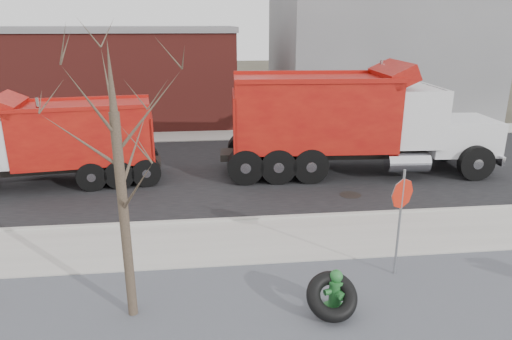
{
  "coord_description": "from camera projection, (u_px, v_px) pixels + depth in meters",
  "views": [
    {
      "loc": [
        -1.66,
        -10.43,
        5.43
      ],
      "look_at": [
        -0.28,
        1.97,
        1.4
      ],
      "focal_mm": 32.0,
      "sensor_mm": 36.0,
      "label": 1
    }
  ],
  "objects": [
    {
      "name": "ground",
      "position": [
        275.0,
        245.0,
        11.71
      ],
      "size": [
        120.0,
        120.0,
        0.0
      ],
      "primitive_type": "plane",
      "color": "#383328",
      "rests_on": "ground"
    },
    {
      "name": "gravel_verge",
      "position": [
        304.0,
        332.0,
        8.39
      ],
      "size": [
        60.0,
        5.0,
        0.03
      ],
      "primitive_type": "cube",
      "color": "slate",
      "rests_on": "ground"
    },
    {
      "name": "sidewalk",
      "position": [
        274.0,
        239.0,
        11.93
      ],
      "size": [
        60.0,
        2.5,
        0.06
      ],
      "primitive_type": "cube",
      "color": "#9E9B93",
      "rests_on": "ground"
    },
    {
      "name": "curb",
      "position": [
        267.0,
        218.0,
        13.16
      ],
      "size": [
        60.0,
        0.15,
        0.11
      ],
      "primitive_type": "cube",
      "color": "#9E9B93",
      "rests_on": "ground"
    },
    {
      "name": "road",
      "position": [
        251.0,
        170.0,
        17.66
      ],
      "size": [
        60.0,
        9.4,
        0.02
      ],
      "primitive_type": "cube",
      "color": "black",
      "rests_on": "ground"
    },
    {
      "name": "far_sidewalk",
      "position": [
        239.0,
        135.0,
        23.05
      ],
      "size": [
        60.0,
        2.0,
        0.06
      ],
      "primitive_type": "cube",
      "color": "#9E9B93",
      "rests_on": "ground"
    },
    {
      "name": "building_grey",
      "position": [
        375.0,
        47.0,
        28.45
      ],
      "size": [
        12.0,
        10.0,
        8.0
      ],
      "color": "gray",
      "rests_on": "ground"
    },
    {
      "name": "building_brick",
      "position": [
        57.0,
        74.0,
        25.91
      ],
      "size": [
        20.2,
        8.2,
        5.3
      ],
      "color": "maroon",
      "rests_on": "ground"
    },
    {
      "name": "bare_tree",
      "position": [
        118.0,
        152.0,
        7.9
      ],
      "size": [
        3.2,
        3.2,
        5.2
      ],
      "color": "#382D23",
      "rests_on": "ground"
    },
    {
      "name": "fire_hydrant",
      "position": [
        335.0,
        292.0,
        8.93
      ],
      "size": [
        0.51,
        0.5,
        0.89
      ],
      "rotation": [
        0.0,
        0.0,
        0.32
      ],
      "color": "#2D7736",
      "rests_on": "ground"
    },
    {
      "name": "truck_tire",
      "position": [
        332.0,
        296.0,
        8.73
      ],
      "size": [
        1.02,
        0.96,
        0.86
      ],
      "color": "black",
      "rests_on": "ground"
    },
    {
      "name": "stop_sign",
      "position": [
        401.0,
        204.0,
        9.8
      ],
      "size": [
        0.61,
        0.34,
        2.5
      ],
      "rotation": [
        0.0,
        0.0,
        0.09
      ],
      "color": "gray",
      "rests_on": "ground"
    },
    {
      "name": "dump_truck_red_a",
      "position": [
        350.0,
        119.0,
        16.82
      ],
      "size": [
        10.28,
        3.28,
        4.07
      ],
      "rotation": [
        0.0,
        0.0,
        -0.05
      ],
      "color": "black",
      "rests_on": "ground"
    },
    {
      "name": "dump_truck_red_b",
      "position": [
        58.0,
        139.0,
        15.61
      ],
      "size": [
        7.63,
        3.05,
        3.19
      ],
      "rotation": [
        0.0,
        0.0,
        3.27
      ],
      "color": "black",
      "rests_on": "ground"
    }
  ]
}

